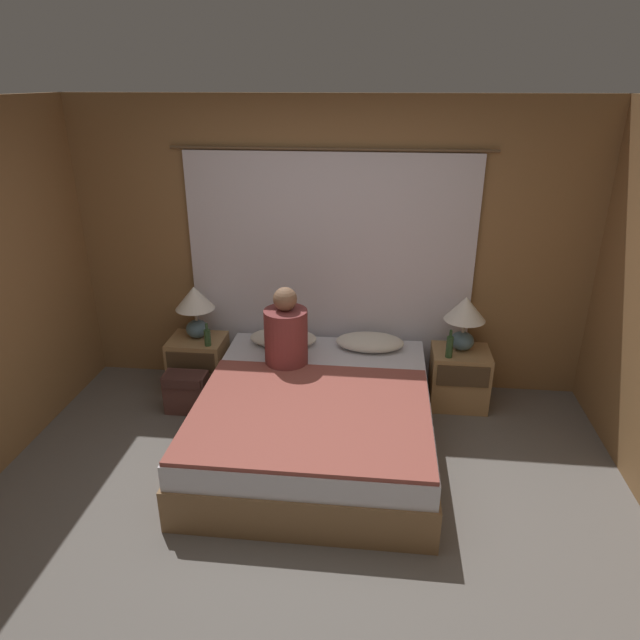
{
  "coord_description": "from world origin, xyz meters",
  "views": [
    {
      "loc": [
        0.43,
        -2.81,
        2.59
      ],
      "look_at": [
        0.0,
        1.1,
        0.93
      ],
      "focal_mm": 32.0,
      "sensor_mm": 36.0,
      "label": 1
    }
  ],
  "objects": [
    {
      "name": "ground_plane",
      "position": [
        0.0,
        0.0,
        0.0
      ],
      "size": [
        16.0,
        16.0,
        0.0
      ],
      "primitive_type": "plane",
      "color": "#66605B"
    },
    {
      "name": "wall_back",
      "position": [
        0.0,
        1.92,
        1.25
      ],
      "size": [
        4.53,
        0.06,
        2.5
      ],
      "color": "olive",
      "rests_on": "ground_plane"
    },
    {
      "name": "curtain_panel",
      "position": [
        0.0,
        1.85,
        1.05
      ],
      "size": [
        2.63,
        0.02,
        2.1
      ],
      "color": "silver",
      "rests_on": "ground_plane"
    },
    {
      "name": "bed",
      "position": [
        0.0,
        0.8,
        0.24
      ],
      "size": [
        1.69,
        2.0,
        0.48
      ],
      "color": "olive",
      "rests_on": "ground_plane"
    },
    {
      "name": "nightstand_left",
      "position": [
        -1.14,
        1.57,
        0.25
      ],
      "size": [
        0.48,
        0.41,
        0.5
      ],
      "color": "#A87F51",
      "rests_on": "ground_plane"
    },
    {
      "name": "nightstand_right",
      "position": [
        1.14,
        1.57,
        0.25
      ],
      "size": [
        0.48,
        0.41,
        0.5
      ],
      "color": "#A87F51",
      "rests_on": "ground_plane"
    },
    {
      "name": "lamp_left",
      "position": [
        -1.14,
        1.61,
        0.81
      ],
      "size": [
        0.34,
        0.34,
        0.47
      ],
      "color": "slate",
      "rests_on": "nightstand_left"
    },
    {
      "name": "lamp_right",
      "position": [
        1.14,
        1.61,
        0.81
      ],
      "size": [
        0.34,
        0.34,
        0.47
      ],
      "color": "slate",
      "rests_on": "nightstand_right"
    },
    {
      "name": "pillow_left",
      "position": [
        -0.37,
        1.59,
        0.54
      ],
      "size": [
        0.57,
        0.35,
        0.12
      ],
      "color": "silver",
      "rests_on": "bed"
    },
    {
      "name": "pillow_right",
      "position": [
        0.37,
        1.59,
        0.54
      ],
      "size": [
        0.57,
        0.35,
        0.12
      ],
      "color": "silver",
      "rests_on": "bed"
    },
    {
      "name": "blanket_on_bed",
      "position": [
        0.0,
        0.51,
        0.49
      ],
      "size": [
        1.63,
        1.35,
        0.03
      ],
      "color": "#994C42",
      "rests_on": "bed"
    },
    {
      "name": "person_left_in_bed",
      "position": [
        -0.28,
        1.22,
        0.75
      ],
      "size": [
        0.34,
        0.34,
        0.66
      ],
      "color": "brown",
      "rests_on": "bed"
    },
    {
      "name": "beer_bottle_on_left_stand",
      "position": [
        -1.0,
        1.45,
        0.58
      ],
      "size": [
        0.06,
        0.06,
        0.2
      ],
      "color": "#2D4C28",
      "rests_on": "nightstand_left"
    },
    {
      "name": "beer_bottle_on_right_stand",
      "position": [
        1.02,
        1.45,
        0.6
      ],
      "size": [
        0.06,
        0.06,
        0.24
      ],
      "color": "#2D4C28",
      "rests_on": "nightstand_right"
    },
    {
      "name": "backpack_on_floor",
      "position": [
        -1.14,
        1.2,
        0.2
      ],
      "size": [
        0.35,
        0.2,
        0.35
      ],
      "color": "brown",
      "rests_on": "ground_plane"
    }
  ]
}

